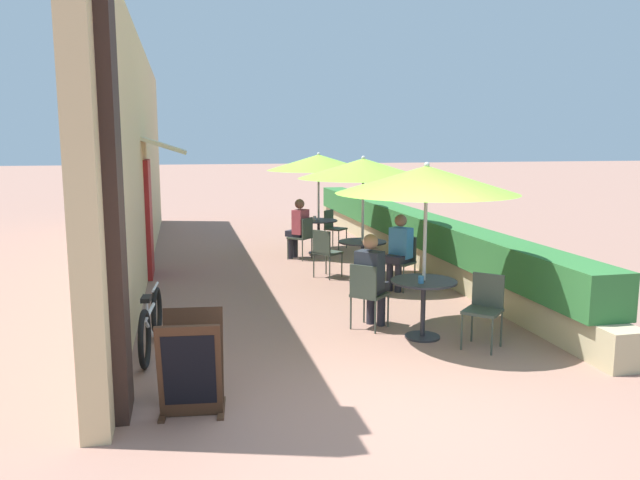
% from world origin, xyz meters
% --- Properties ---
extents(ground_plane, '(120.00, 120.00, 0.00)m').
position_xyz_m(ground_plane, '(0.00, 0.00, 0.00)').
color(ground_plane, '#936B5B').
extents(cafe_facade_wall, '(0.98, 14.57, 4.20)m').
position_xyz_m(cafe_facade_wall, '(-2.54, 7.15, 2.09)').
color(cafe_facade_wall, '#D6B784').
rests_on(cafe_facade_wall, ground_plane).
extents(planter_hedge, '(0.60, 13.57, 1.01)m').
position_xyz_m(planter_hedge, '(2.75, 7.18, 0.54)').
color(planter_hedge, tan).
rests_on(planter_hedge, ground_plane).
extents(patio_table_near, '(0.82, 0.82, 0.73)m').
position_xyz_m(patio_table_near, '(1.08, 2.07, 0.55)').
color(patio_table_near, '#28282D').
rests_on(patio_table_near, ground_plane).
extents(patio_umbrella_near, '(2.21, 2.21, 2.19)m').
position_xyz_m(patio_umbrella_near, '(1.08, 2.07, 1.97)').
color(patio_umbrella_near, '#B7B7BC').
rests_on(patio_umbrella_near, ground_plane).
extents(cafe_chair_near_left, '(0.57, 0.57, 0.87)m').
position_xyz_m(cafe_chair_near_left, '(1.66, 1.59, 0.52)').
color(cafe_chair_near_left, '#384238').
rests_on(cafe_chair_near_left, ground_plane).
extents(cafe_chair_near_right, '(0.57, 0.57, 0.87)m').
position_xyz_m(cafe_chair_near_right, '(0.50, 2.54, 0.52)').
color(cafe_chair_near_right, '#384238').
rests_on(cafe_chair_near_right, ground_plane).
extents(seated_patron_near_right, '(0.51, 0.51, 1.25)m').
position_xyz_m(seated_patron_near_right, '(0.58, 2.62, 0.69)').
color(seated_patron_near_right, '#23232D').
rests_on(seated_patron_near_right, ground_plane).
extents(coffee_cup_near, '(0.07, 0.07, 0.09)m').
position_xyz_m(coffee_cup_near, '(0.99, 1.93, 0.78)').
color(coffee_cup_near, teal).
rests_on(coffee_cup_near, patio_table_near).
extents(patio_table_mid, '(0.82, 0.82, 0.73)m').
position_xyz_m(patio_table_mid, '(1.19, 5.13, 0.55)').
color(patio_table_mid, '#28282D').
rests_on(patio_table_mid, ground_plane).
extents(patio_umbrella_mid, '(2.21, 2.21, 2.19)m').
position_xyz_m(patio_umbrella_mid, '(1.19, 5.13, 1.97)').
color(patio_umbrella_mid, '#B7B7BC').
rests_on(patio_umbrella_mid, ground_plane).
extents(cafe_chair_mid_left, '(0.56, 0.56, 0.87)m').
position_xyz_m(cafe_chair_mid_left, '(1.73, 4.60, 0.52)').
color(cafe_chair_mid_left, '#384238').
rests_on(cafe_chair_mid_left, ground_plane).
extents(seated_patron_mid_left, '(0.51, 0.50, 1.25)m').
position_xyz_m(seated_patron_mid_left, '(1.64, 4.53, 0.69)').
color(seated_patron_mid_left, '#23232D').
rests_on(seated_patron_mid_left, ground_plane).
extents(cafe_chair_mid_right, '(0.56, 0.56, 0.87)m').
position_xyz_m(cafe_chair_mid_right, '(0.66, 5.66, 0.52)').
color(cafe_chair_mid_right, '#384238').
rests_on(cafe_chair_mid_right, ground_plane).
extents(coffee_cup_mid, '(0.07, 0.07, 0.09)m').
position_xyz_m(coffee_cup_mid, '(1.28, 4.99, 0.78)').
color(coffee_cup_mid, white).
rests_on(coffee_cup_mid, patio_table_mid).
extents(patio_table_far, '(0.82, 0.82, 0.73)m').
position_xyz_m(patio_table_far, '(1.07, 8.08, 0.55)').
color(patio_table_far, '#28282D').
rests_on(patio_table_far, ground_plane).
extents(patio_umbrella_far, '(2.21, 2.21, 2.19)m').
position_xyz_m(patio_umbrella_far, '(1.07, 8.08, 1.97)').
color(patio_umbrella_far, '#B7B7BC').
rests_on(patio_umbrella_far, ground_plane).
extents(cafe_chair_far_left, '(0.57, 0.57, 0.87)m').
position_xyz_m(cafe_chair_far_left, '(0.61, 7.49, 0.52)').
color(cafe_chair_far_left, '#384238').
rests_on(cafe_chair_far_left, ground_plane).
extents(seated_patron_far_left, '(0.51, 0.51, 1.25)m').
position_xyz_m(seated_patron_far_left, '(0.53, 7.56, 0.69)').
color(seated_patron_far_left, '#23232D').
rests_on(seated_patron_far_left, ground_plane).
extents(cafe_chair_far_right, '(0.57, 0.57, 0.87)m').
position_xyz_m(cafe_chair_far_right, '(1.54, 8.67, 0.52)').
color(cafe_chair_far_right, '#384238').
rests_on(cafe_chair_far_right, ground_plane).
extents(coffee_cup_far, '(0.07, 0.07, 0.09)m').
position_xyz_m(coffee_cup_far, '(0.99, 8.09, 0.78)').
color(coffee_cup_far, white).
rests_on(coffee_cup_far, patio_table_far).
extents(bicycle_leaning, '(0.21, 1.70, 0.74)m').
position_xyz_m(bicycle_leaning, '(-2.20, 2.25, 0.34)').
color(bicycle_leaning, black).
rests_on(bicycle_leaning, ground_plane).
extents(menu_board, '(0.62, 0.68, 0.90)m').
position_xyz_m(menu_board, '(-1.77, 0.51, 0.44)').
color(menu_board, '#422819').
rests_on(menu_board, ground_plane).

